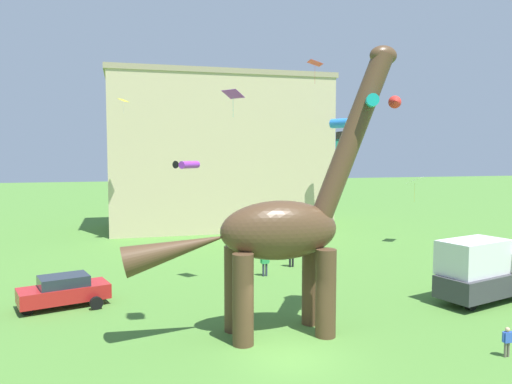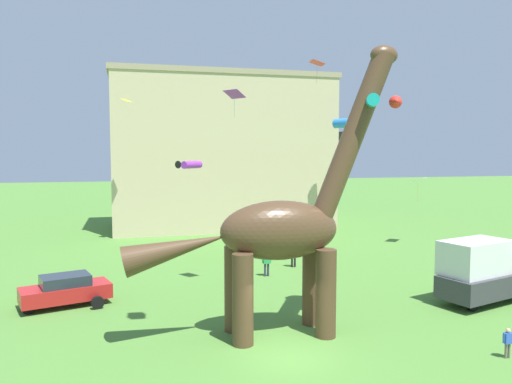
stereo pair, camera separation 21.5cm
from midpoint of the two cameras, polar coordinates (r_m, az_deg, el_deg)
The scene contains 16 objects.
ground_plane at distance 19.57m, azimuth 3.72°, elevation -18.28°, with size 240.00×240.00×0.00m, color #4C7F33.
dinosaur_sculpture at distance 20.66m, azimuth 2.24°, elevation -4.38°, with size 11.60×2.46×12.12m.
parked_sedan_left at distance 26.81m, azimuth -21.30°, elevation -10.43°, with size 4.54×2.92×1.55m.
parked_box_truck at distance 28.12m, azimuth 24.42°, elevation -8.07°, with size 5.96×3.59×3.20m.
person_vendor_side at distance 21.36m, azimuth 26.49°, elevation -14.79°, with size 0.42×0.19×1.13m.
person_far_spectator at distance 33.39m, azimuth 3.89°, elevation -6.86°, with size 0.62×0.27×1.65m.
person_near_flyer at distance 30.90m, azimuth 0.82°, elevation -7.84°, with size 0.60×0.26×1.60m.
kite_high_left at distance 46.09m, azimuth 10.37°, elevation 7.74°, with size 3.19×3.06×0.90m.
kite_apex at distance 32.22m, azimuth 6.56°, elevation 14.41°, with size 0.95×1.21×1.42m.
kite_mid_right at distance 21.87m, azimuth 13.28°, elevation 10.00°, with size 1.87×1.90×0.54m.
kite_near_low at distance 36.34m, azimuth -8.07°, elevation 3.10°, with size 1.99×1.96×0.56m.
kite_mid_center at distance 27.01m, azimuth -2.87°, elevation 11.09°, with size 1.20×1.30×1.43m.
kite_mid_left at distance 43.10m, azimuth 17.54°, elevation 1.28°, with size 1.89×1.90×2.06m.
kite_trailing at distance 42.55m, azimuth 9.83°, elevation 5.86°, with size 0.99×0.99×1.41m.
kite_high_right at distance 42.27m, azimuth -15.04°, elevation 10.06°, with size 1.02×1.10×1.18m.
background_building_block at distance 50.86m, azimuth -4.42°, elevation 4.59°, with size 21.82×9.63×15.31m.
Camera 1 is at (-5.93, -17.05, 7.58)m, focal length 35.03 mm.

